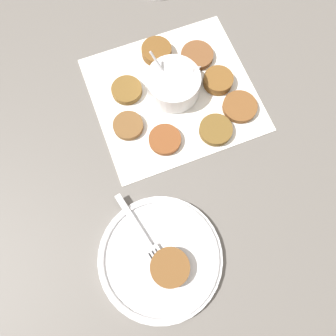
{
  "coord_description": "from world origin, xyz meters",
  "views": [
    {
      "loc": [
        -0.17,
        -0.32,
        0.65
      ],
      "look_at": [
        -0.07,
        -0.15,
        0.02
      ],
      "focal_mm": 35.0,
      "sensor_mm": 36.0,
      "label": 1
    }
  ],
  "objects_px": {
    "fritter_on_plate": "(170,267)",
    "serving_plate": "(160,258)",
    "sauce_bowl": "(174,85)",
    "fork": "(150,247)"
  },
  "relations": [
    {
      "from": "fritter_on_plate",
      "to": "serving_plate",
      "type": "bearing_deg",
      "value": 107.17
    },
    {
      "from": "serving_plate",
      "to": "fritter_on_plate",
      "type": "height_order",
      "value": "fritter_on_plate"
    },
    {
      "from": "serving_plate",
      "to": "fritter_on_plate",
      "type": "bearing_deg",
      "value": -72.83
    },
    {
      "from": "fork",
      "to": "fritter_on_plate",
      "type": "bearing_deg",
      "value": -72.74
    },
    {
      "from": "fritter_on_plate",
      "to": "fork",
      "type": "height_order",
      "value": "fritter_on_plate"
    },
    {
      "from": "sauce_bowl",
      "to": "serving_plate",
      "type": "xyz_separation_m",
      "value": [
        -0.2,
        -0.3,
        -0.02
      ]
    },
    {
      "from": "fritter_on_plate",
      "to": "sauce_bowl",
      "type": "bearing_deg",
      "value": 59.91
    },
    {
      "from": "sauce_bowl",
      "to": "serving_plate",
      "type": "height_order",
      "value": "sauce_bowl"
    },
    {
      "from": "serving_plate",
      "to": "fork",
      "type": "height_order",
      "value": "fork"
    },
    {
      "from": "sauce_bowl",
      "to": "fork",
      "type": "relative_size",
      "value": 0.65
    }
  ]
}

